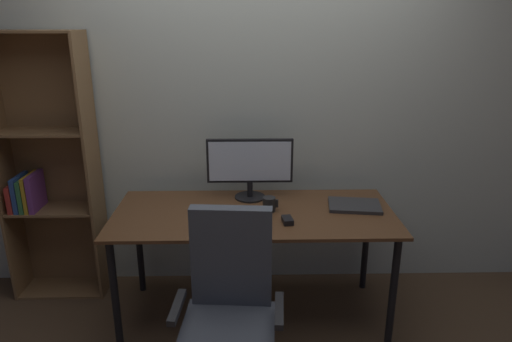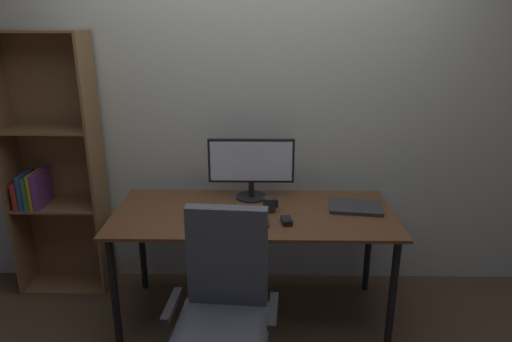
{
  "view_description": "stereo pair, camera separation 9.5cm",
  "coord_description": "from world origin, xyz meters",
  "px_view_note": "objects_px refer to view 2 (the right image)",
  "views": [
    {
      "loc": [
        -0.04,
        -2.6,
        1.87
      ],
      "look_at": [
        0.01,
        -0.0,
        1.01
      ],
      "focal_mm": 32.27,
      "sensor_mm": 36.0,
      "label": 1
    },
    {
      "loc": [
        0.05,
        -2.6,
        1.87
      ],
      "look_at": [
        0.01,
        -0.0,
        1.01
      ],
      "focal_mm": 32.27,
      "sensor_mm": 36.0,
      "label": 2
    }
  ],
  "objects_px": {
    "mouse": "(286,221)",
    "keyboard": "(244,223)",
    "monitor": "(251,164)",
    "office_chair": "(224,322)",
    "bookshelf": "(53,171)",
    "desk": "(254,223)",
    "laptop": "(356,207)",
    "coffee_mug": "(269,204)"
  },
  "relations": [
    {
      "from": "monitor",
      "to": "laptop",
      "type": "bearing_deg",
      "value": -14.63
    },
    {
      "from": "monitor",
      "to": "laptop",
      "type": "xyz_separation_m",
      "value": [
        0.66,
        -0.17,
        -0.22
      ]
    },
    {
      "from": "bookshelf",
      "to": "laptop",
      "type": "bearing_deg",
      "value": -8.67
    },
    {
      "from": "laptop",
      "to": "coffee_mug",
      "type": "bearing_deg",
      "value": -167.16
    },
    {
      "from": "keyboard",
      "to": "office_chair",
      "type": "distance_m",
      "value": 0.6
    },
    {
      "from": "keyboard",
      "to": "mouse",
      "type": "xyz_separation_m",
      "value": [
        0.25,
        0.02,
        0.01
      ]
    },
    {
      "from": "monitor",
      "to": "laptop",
      "type": "relative_size",
      "value": 1.74
    },
    {
      "from": "monitor",
      "to": "bookshelf",
      "type": "height_order",
      "value": "bookshelf"
    },
    {
      "from": "desk",
      "to": "bookshelf",
      "type": "relative_size",
      "value": 0.95
    },
    {
      "from": "monitor",
      "to": "laptop",
      "type": "distance_m",
      "value": 0.71
    },
    {
      "from": "keyboard",
      "to": "laptop",
      "type": "xyz_separation_m",
      "value": [
        0.69,
        0.24,
        0.0
      ]
    },
    {
      "from": "laptop",
      "to": "mouse",
      "type": "bearing_deg",
      "value": -145.38
    },
    {
      "from": "coffee_mug",
      "to": "mouse",
      "type": "bearing_deg",
      "value": -61.11
    },
    {
      "from": "desk",
      "to": "laptop",
      "type": "distance_m",
      "value": 0.64
    },
    {
      "from": "coffee_mug",
      "to": "office_chair",
      "type": "distance_m",
      "value": 0.82
    },
    {
      "from": "monitor",
      "to": "keyboard",
      "type": "bearing_deg",
      "value": -94.79
    },
    {
      "from": "monitor",
      "to": "coffee_mug",
      "type": "height_order",
      "value": "monitor"
    },
    {
      "from": "coffee_mug",
      "to": "office_chair",
      "type": "bearing_deg",
      "value": -107.45
    },
    {
      "from": "desk",
      "to": "laptop",
      "type": "height_order",
      "value": "laptop"
    },
    {
      "from": "mouse",
      "to": "office_chair",
      "type": "height_order",
      "value": "office_chair"
    },
    {
      "from": "mouse",
      "to": "laptop",
      "type": "height_order",
      "value": "mouse"
    },
    {
      "from": "desk",
      "to": "laptop",
      "type": "relative_size",
      "value": 5.37
    },
    {
      "from": "keyboard",
      "to": "office_chair",
      "type": "height_order",
      "value": "office_chair"
    },
    {
      "from": "office_chair",
      "to": "bookshelf",
      "type": "bearing_deg",
      "value": 143.7
    },
    {
      "from": "monitor",
      "to": "mouse",
      "type": "distance_m",
      "value": 0.5
    },
    {
      "from": "keyboard",
      "to": "mouse",
      "type": "height_order",
      "value": "mouse"
    },
    {
      "from": "mouse",
      "to": "keyboard",
      "type": "bearing_deg",
      "value": 176.38
    },
    {
      "from": "keyboard",
      "to": "laptop",
      "type": "distance_m",
      "value": 0.73
    },
    {
      "from": "mouse",
      "to": "office_chair",
      "type": "xyz_separation_m",
      "value": [
        -0.32,
        -0.54,
        -0.3
      ]
    },
    {
      "from": "monitor",
      "to": "mouse",
      "type": "relative_size",
      "value": 5.79
    },
    {
      "from": "monitor",
      "to": "mouse",
      "type": "height_order",
      "value": "monitor"
    },
    {
      "from": "desk",
      "to": "bookshelf",
      "type": "distance_m",
      "value": 1.45
    },
    {
      "from": "coffee_mug",
      "to": "laptop",
      "type": "height_order",
      "value": "coffee_mug"
    },
    {
      "from": "monitor",
      "to": "keyboard",
      "type": "relative_size",
      "value": 1.92
    },
    {
      "from": "keyboard",
      "to": "desk",
      "type": "bearing_deg",
      "value": 70.33
    },
    {
      "from": "keyboard",
      "to": "bookshelf",
      "type": "xyz_separation_m",
      "value": [
        -1.33,
        0.55,
        0.13
      ]
    },
    {
      "from": "keyboard",
      "to": "office_chair",
      "type": "relative_size",
      "value": 0.29
    },
    {
      "from": "keyboard",
      "to": "laptop",
      "type": "height_order",
      "value": "laptop"
    },
    {
      "from": "laptop",
      "to": "desk",
      "type": "bearing_deg",
      "value": -166.63
    },
    {
      "from": "monitor",
      "to": "office_chair",
      "type": "bearing_deg",
      "value": -96.65
    },
    {
      "from": "desk",
      "to": "bookshelf",
      "type": "height_order",
      "value": "bookshelf"
    },
    {
      "from": "desk",
      "to": "office_chair",
      "type": "xyz_separation_m",
      "value": [
        -0.13,
        -0.7,
        -0.21
      ]
    }
  ]
}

